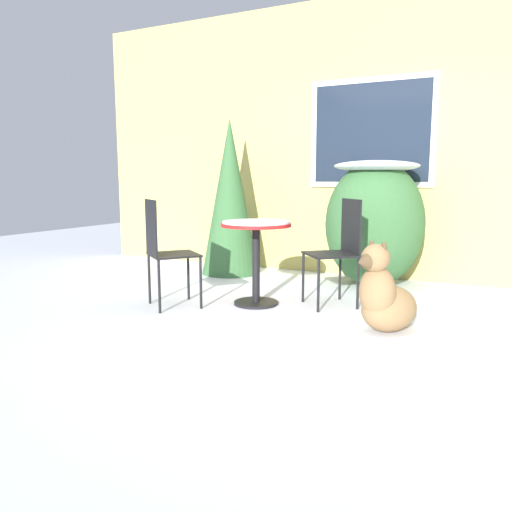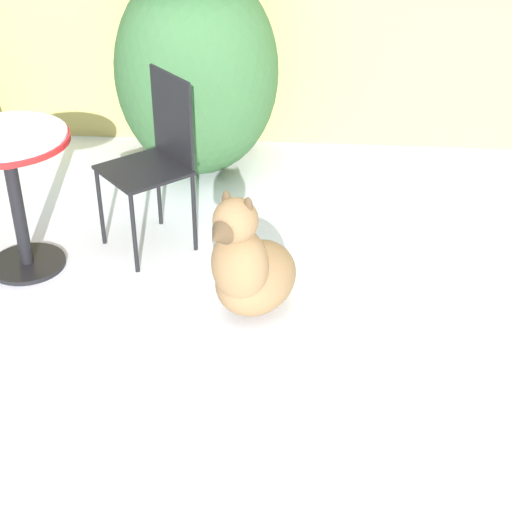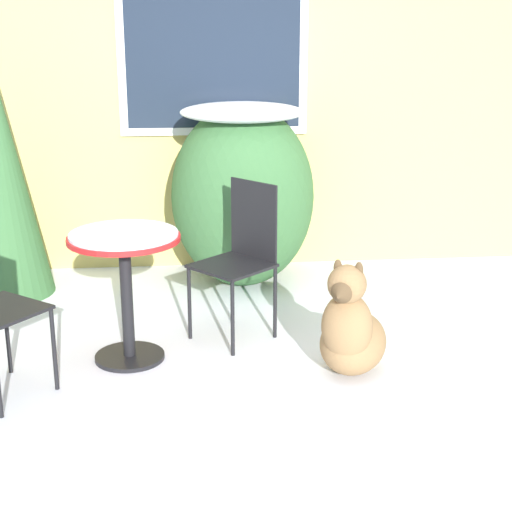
% 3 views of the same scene
% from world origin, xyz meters
% --- Properties ---
extents(ground_plane, '(16.00, 16.00, 0.00)m').
position_xyz_m(ground_plane, '(0.00, 0.00, 0.00)').
color(ground_plane, white).
extents(house_wall, '(8.00, 0.10, 3.24)m').
position_xyz_m(house_wall, '(-0.01, 2.20, 1.63)').
color(house_wall, tan).
rests_on(house_wall, ground_plane).
extents(shrub_left, '(1.06, 1.07, 1.36)m').
position_xyz_m(shrub_left, '(-0.00, 1.69, 0.72)').
color(shrub_left, '#386638').
rests_on(shrub_left, ground_plane).
extents(evergreen_bush, '(0.71, 0.71, 1.89)m').
position_xyz_m(evergreen_bush, '(-1.77, 1.63, 0.95)').
color(evergreen_bush, '#386638').
rests_on(evergreen_bush, ground_plane).
extents(patio_table, '(0.65, 0.65, 0.78)m').
position_xyz_m(patio_table, '(-0.78, 0.37, 0.59)').
color(patio_table, black).
rests_on(patio_table, ground_plane).
extents(patio_chair_near_table, '(0.59, 0.59, 0.99)m').
position_xyz_m(patio_chair_near_table, '(-0.09, 0.68, 0.55)').
color(patio_chair_near_table, black).
rests_on(patio_chair_near_table, ground_plane).
extents(patio_chair_far_side, '(0.59, 0.59, 0.99)m').
position_xyz_m(patio_chair_far_side, '(-1.47, -0.09, 0.55)').
color(patio_chair_far_side, black).
rests_on(patio_chair_far_side, ground_plane).
extents(dog, '(0.55, 0.66, 0.72)m').
position_xyz_m(dog, '(0.48, 0.03, 0.26)').
color(dog, '#937047').
rests_on(dog, ground_plane).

